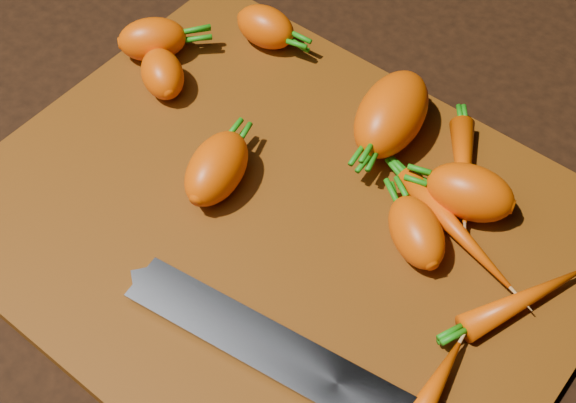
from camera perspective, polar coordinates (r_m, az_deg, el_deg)
The scene contains 14 objects.
ground at distance 0.68m, azimuth -0.53°, elevation -2.30°, with size 2.00×2.00×0.01m, color black.
cutting_board at distance 0.67m, azimuth -0.54°, elevation -1.77°, with size 0.50×0.40×0.01m, color #4F2809.
carrot_0 at distance 0.79m, azimuth -9.62°, elevation 11.30°, with size 0.06×0.04×0.04m, color #F14F00.
carrot_1 at distance 0.76m, azimuth -8.92°, elevation 8.95°, with size 0.06×0.04×0.04m, color #F14F00.
carrot_2 at distance 0.71m, azimuth 7.37°, elevation 6.20°, with size 0.10×0.06×0.06m, color #F14F00.
carrot_3 at distance 0.67m, azimuth -5.09°, elevation 2.37°, with size 0.08×0.05×0.05m, color #F14F00.
carrot_4 at distance 0.67m, azimuth 12.82°, elevation 0.63°, with size 0.07×0.05×0.05m, color #F14F00.
carrot_5 at distance 0.79m, azimuth -1.61°, elevation 12.31°, with size 0.06×0.04×0.04m, color #F14F00.
carrot_6 at distance 0.64m, azimuth 9.12°, elevation -2.16°, with size 0.07×0.04×0.04m, color #F14F00.
carrot_7 at distance 0.63m, azimuth 16.36°, elevation -6.72°, with size 0.11×0.02×0.02m, color #F14F00.
carrot_8 at distance 0.66m, azimuth 11.79°, elevation -1.91°, with size 0.13×0.02×0.02m, color #F14F00.
carrot_9 at distance 0.58m, azimuth 10.12°, elevation -13.31°, with size 0.09×0.02×0.02m, color #F14F00.
carrot_10 at distance 0.70m, azimuth 12.36°, elevation 2.13°, with size 0.11×0.02×0.02m, color #F14F00.
knife at distance 0.59m, azimuth -0.20°, elevation -10.93°, with size 0.36×0.08×0.02m.
Camera 1 is at (0.24, -0.29, 0.55)m, focal length 50.00 mm.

